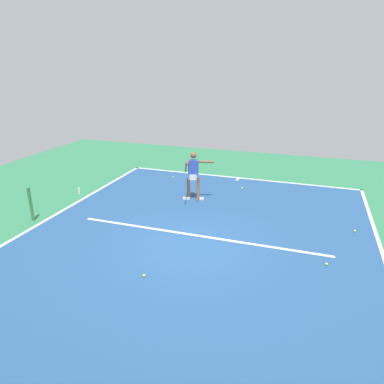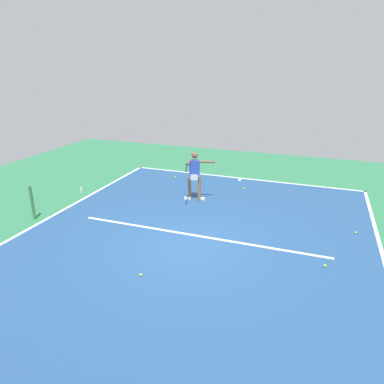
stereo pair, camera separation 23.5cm
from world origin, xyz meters
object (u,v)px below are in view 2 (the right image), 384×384
Objects in this scene: net_post at (32,203)px; tennis_ball_by_baseline at (356,233)px; tennis_ball_near_service_line at (325,266)px; tennis_player at (195,173)px; tennis_ball_by_sideline at (175,177)px; tennis_ball_near_player at (244,189)px; tennis_ball_far_corner at (141,275)px; water_bottle at (81,190)px.

net_post is 9.52m from tennis_ball_by_baseline.
tennis_ball_near_service_line is 2.27m from tennis_ball_by_baseline.
tennis_player is 5.31m from tennis_ball_by_baseline.
tennis_player is 2.82m from tennis_ball_by_sideline.
tennis_player is at bearing 50.37° from tennis_ball_near_player.
tennis_ball_far_corner is (-0.46, 4.87, -0.95)m from tennis_player.
tennis_ball_by_baseline is at bearing 155.93° from tennis_ball_by_sideline.
tennis_ball_near_service_line and tennis_ball_by_sideline have the same top height.
tennis_player reaches higher than net_post.
tennis_ball_by_baseline is at bearing 145.45° from tennis_ball_near_player.
tennis_ball_by_baseline is (-6.75, 3.02, 0.00)m from tennis_ball_by_sideline.
tennis_player is 26.01× the size of tennis_ball_by_baseline.
net_post is 0.62× the size of tennis_player.
tennis_ball_by_sideline is at bearing -40.79° from tennis_ball_near_service_line.
tennis_ball_by_sideline is (2.07, -6.98, 0.00)m from tennis_ball_far_corner.
net_post is at bearing 1.19° from tennis_ball_near_service_line.
net_post is 4.86m from tennis_ball_far_corner.
tennis_ball_near_service_line is 7.87m from tennis_ball_by_sideline.
tennis_ball_far_corner is 6.61m from tennis_ball_near_player.
tennis_player is 7.80× the size of water_bottle.
tennis_ball_far_corner is at bearing 25.24° from tennis_ball_near_service_line.
net_post is at bearing 92.34° from water_bottle.
net_post is 16.21× the size of tennis_ball_near_service_line.
net_post is 7.35m from tennis_ball_near_player.
tennis_ball_far_corner is 7.28m from tennis_ball_by_sideline.
tennis_ball_far_corner and tennis_ball_near_service_line have the same top height.
tennis_ball_far_corner is at bearing 106.51° from tennis_ball_by_sideline.
water_bottle is (8.53, -2.28, 0.08)m from tennis_ball_near_service_line.
tennis_ball_near_service_line and tennis_ball_by_baseline have the same top height.
water_bottle is (4.64, -4.12, 0.08)m from tennis_ball_far_corner.
tennis_player reaches higher than water_bottle.
tennis_ball_by_sideline is (-2.47, -5.32, -0.50)m from net_post.
tennis_ball_near_service_line is 1.00× the size of tennis_ball_by_sideline.
net_post reaches higher than tennis_ball_by_baseline.
tennis_ball_far_corner is 6.14m from tennis_ball_by_baseline.
tennis_player is at bearing 127.31° from tennis_ball_by_sideline.
tennis_ball_by_baseline is at bearing 156.02° from tennis_player.
tennis_ball_near_player is 4.56m from tennis_ball_by_baseline.
tennis_ball_by_baseline is (-4.69, -3.96, 0.00)m from tennis_ball_far_corner.
tennis_ball_near_player is at bearing -34.55° from tennis_ball_by_baseline.
tennis_ball_by_sideline is at bearing -73.49° from tennis_ball_far_corner.
tennis_ball_near_player is 1.00× the size of tennis_ball_by_baseline.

